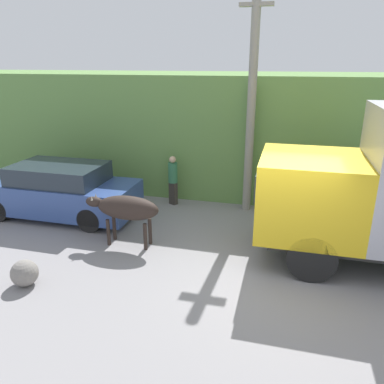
# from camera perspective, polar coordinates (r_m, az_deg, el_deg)

# --- Properties ---
(ground_plane) EXTENTS (60.00, 60.00, 0.00)m
(ground_plane) POSITION_cam_1_polar(r_m,az_deg,el_deg) (8.37, 11.92, -12.04)
(ground_plane) COLOR gray
(hillside_embankment) EXTENTS (32.00, 5.17, 3.90)m
(hillside_embankment) POSITION_cam_1_polar(r_m,az_deg,el_deg) (13.88, 14.03, 9.02)
(hillside_embankment) COLOR #608C47
(hillside_embankment) RESTS_ON ground_plane
(building_backdrop) EXTENTS (4.99, 2.70, 2.82)m
(building_backdrop) POSITION_cam_1_polar(r_m,az_deg,el_deg) (13.17, 2.04, 6.70)
(building_backdrop) COLOR #B2BCAD
(building_backdrop) RESTS_ON ground_plane
(brown_cow) EXTENTS (1.88, 0.59, 1.26)m
(brown_cow) POSITION_cam_1_polar(r_m,az_deg,el_deg) (9.14, -10.00, -2.49)
(brown_cow) COLOR #2D231E
(brown_cow) RESTS_ON ground_plane
(parked_suv) EXTENTS (4.60, 1.79, 1.55)m
(parked_suv) POSITION_cam_1_polar(r_m,az_deg,el_deg) (11.45, -19.76, 0.13)
(parked_suv) COLOR #334C8C
(parked_suv) RESTS_ON ground_plane
(pedestrian_on_hill) EXTENTS (0.39, 0.39, 1.56)m
(pedestrian_on_hill) POSITION_cam_1_polar(r_m,az_deg,el_deg) (11.65, -2.93, 2.16)
(pedestrian_on_hill) COLOR #38332D
(pedestrian_on_hill) RESTS_ON ground_plane
(utility_pole) EXTENTS (0.90, 0.24, 6.46)m
(utility_pole) POSITION_cam_1_polar(r_m,az_deg,el_deg) (10.87, 9.09, 14.01)
(utility_pole) COLOR gray
(utility_pole) RESTS_ON ground_plane
(roadside_rock) EXTENTS (0.54, 0.54, 0.54)m
(roadside_rock) POSITION_cam_1_polar(r_m,az_deg,el_deg) (8.40, -24.16, -11.19)
(roadside_rock) COLOR gray
(roadside_rock) RESTS_ON ground_plane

